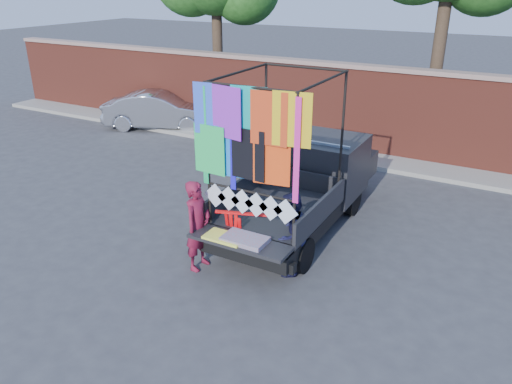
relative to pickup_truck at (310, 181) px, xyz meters
The scene contains 8 objects.
ground 2.33m from the pickup_truck, 82.86° to the right, with size 90.00×90.00×0.00m, color #38383A.
brick_wall 4.88m from the pickup_truck, 86.81° to the left, with size 30.00×0.45×2.61m.
curb 4.23m from the pickup_truck, 86.28° to the left, with size 30.00×1.20×0.12m, color gray.
pickup_truck is the anchor object (origin of this frame).
sedan 8.40m from the pickup_truck, 151.36° to the left, with size 1.34×3.83×1.26m, color #B0B1B7.
woman 3.01m from the pickup_truck, 107.67° to the right, with size 0.61×0.40×1.68m, color maroon.
man 2.34m from the pickup_truck, 75.02° to the right, with size 0.75×0.58×1.54m, color #161639.
streamer_bundle 2.59m from the pickup_truck, 95.84° to the right, with size 0.96×0.38×0.68m.
Camera 1 is at (3.53, -7.10, 4.88)m, focal length 35.00 mm.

